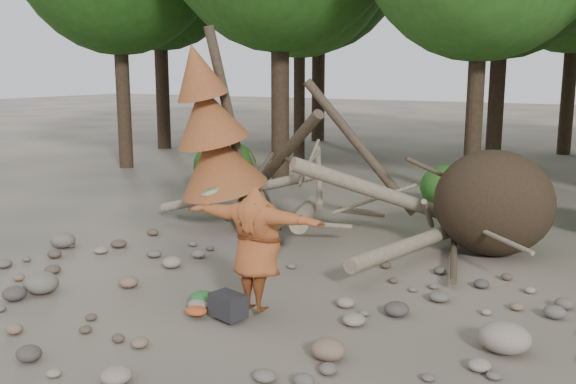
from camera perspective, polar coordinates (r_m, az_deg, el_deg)
The scene contains 13 objects.
ground at distance 9.81m, azimuth -3.35°, elevation -9.63°, with size 120.00×120.00×0.00m, color #514C44.
deadfall_pile at distance 12.56m, azimuth 15.13°, elevation -0.89°, with size 8.55×5.24×3.30m.
dead_conifer at distance 13.80m, azimuth -6.76°, elevation 5.32°, with size 2.06×2.16×4.35m.
bush_left at distance 18.44m, azimuth -5.63°, elevation 2.39°, with size 1.80×1.80×1.44m, color #225316.
bush_mid at distance 16.32m, azimuth 14.08°, elevation 0.43°, with size 1.40×1.40×1.12m, color #2D6A1E.
frisbee_thrower at distance 8.97m, azimuth -2.81°, elevation -5.08°, with size 2.24×0.75×1.78m.
backpack at distance 9.06m, azimuth -5.33°, elevation -10.35°, with size 0.49×0.32×0.32m, color black.
cloth_green at distance 9.62m, azimuth -7.43°, elevation -9.59°, with size 0.47×0.39×0.17m, color #276128.
cloth_orange at distance 9.22m, azimuth -8.16°, elevation -10.71°, with size 0.33×0.27×0.12m, color #A9451D.
boulder_front_left at distance 10.76m, azimuth -21.13°, elevation -7.53°, with size 0.57×0.51×0.34m, color #6A6458.
boulder_front_right at distance 7.93m, azimuth 3.60°, elevation -13.79°, with size 0.43×0.39×0.26m, color #7B624D.
boulder_mid_right at distance 8.51m, azimuth 18.71°, elevation -12.17°, with size 0.63×0.57×0.38m, color gray.
boulder_mid_left at distance 13.28m, azimuth -19.39°, elevation -4.04°, with size 0.51×0.46×0.30m, color #696058.
Camera 1 is at (5.01, -7.71, 3.44)m, focal length 40.00 mm.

